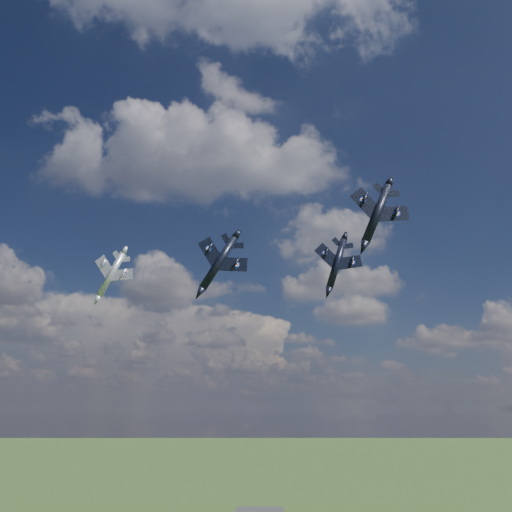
# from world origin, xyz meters

# --- Properties ---
(jet_lead_navy) EXTENTS (10.81, 14.84, 8.01)m
(jet_lead_navy) POSITION_xyz_m (-3.14, 6.77, 80.07)
(jet_lead_navy) COLOR black
(jet_right_navy) EXTENTS (10.03, 13.44, 6.39)m
(jet_right_navy) POSITION_xyz_m (21.49, -8.59, 82.90)
(jet_right_navy) COLOR black
(jet_high_navy) EXTENTS (11.83, 15.36, 6.27)m
(jet_high_navy) POSITION_xyz_m (19.42, 20.33, 83.73)
(jet_high_navy) COLOR black
(jet_left_silver) EXTENTS (10.96, 13.81, 6.37)m
(jet_left_silver) POSITION_xyz_m (-24.38, 14.00, 79.97)
(jet_left_silver) COLOR #A6A8B1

